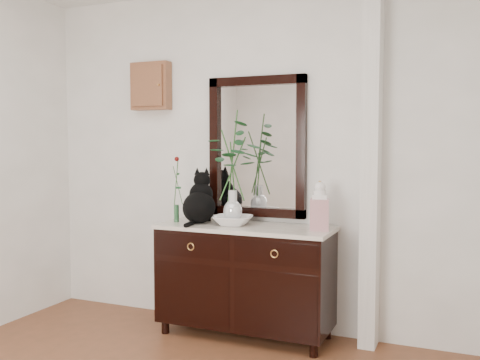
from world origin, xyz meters
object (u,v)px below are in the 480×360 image
at_px(lotus_bowl, 233,221).
at_px(ginger_jar, 320,205).
at_px(sideboard, 245,275).
at_px(cat, 199,197).

relative_size(lotus_bowl, ginger_jar, 0.83).
height_order(sideboard, cat, cat).
bearing_deg(sideboard, lotus_bowl, -161.23).
bearing_deg(lotus_bowl, cat, 176.74).
height_order(cat, lotus_bowl, cat).
bearing_deg(lotus_bowl, ginger_jar, 3.29).
relative_size(cat, ginger_jar, 1.13).
xyz_separation_m(lotus_bowl, ginger_jar, (0.66, 0.04, 0.14)).
distance_m(sideboard, lotus_bowl, 0.42).
height_order(lotus_bowl, ginger_jar, ginger_jar).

